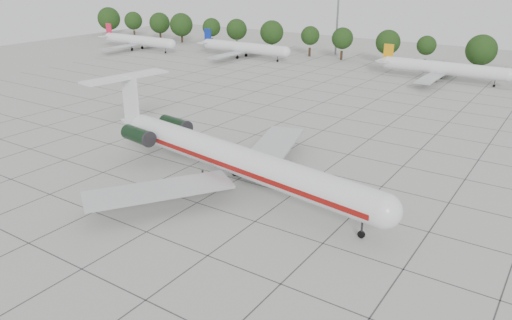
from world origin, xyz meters
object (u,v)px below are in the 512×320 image
(ground_crew, at_px, (318,189))
(main_airliner, at_px, (223,155))
(floodlight_mast, at_px, (338,5))
(bg_airliner_c, at_px, (443,68))
(bg_airliner_b, at_px, (244,48))
(bg_airliner_a, at_px, (138,41))

(ground_crew, bearing_deg, main_airliner, -21.57)
(main_airliner, xyz_separation_m, floodlight_mast, (-29.17, 93.88, 10.49))
(bg_airliner_c, xyz_separation_m, floodlight_mast, (-36.17, 19.25, 11.37))
(main_airliner, xyz_separation_m, bg_airliner_b, (-48.76, 73.96, -0.88))
(ground_crew, height_order, bg_airliner_c, bg_airliner_c)
(main_airliner, distance_m, bg_airliner_c, 74.97)
(ground_crew, bearing_deg, bg_airliner_b, -87.51)
(ground_crew, relative_size, floodlight_mast, 0.06)
(bg_airliner_c, bearing_deg, bg_airliner_b, -179.31)
(ground_crew, distance_m, bg_airliner_a, 115.16)
(bg_airliner_a, bearing_deg, bg_airliner_b, 10.93)
(main_airliner, distance_m, bg_airliner_b, 88.59)
(bg_airliner_c, bearing_deg, ground_crew, -86.50)
(main_airliner, height_order, bg_airliner_a, main_airliner)
(main_airliner, bearing_deg, bg_airliner_b, 132.19)
(floodlight_mast, bearing_deg, main_airliner, -72.74)
(main_airliner, bearing_deg, bg_airliner_a, 150.37)
(ground_crew, height_order, bg_airliner_b, bg_airliner_b)
(bg_airliner_c, bearing_deg, floodlight_mast, 151.98)
(bg_airliner_a, relative_size, floodlight_mast, 1.11)
(bg_airliner_b, height_order, floodlight_mast, floodlight_mast)
(bg_airliner_c, relative_size, floodlight_mast, 1.11)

